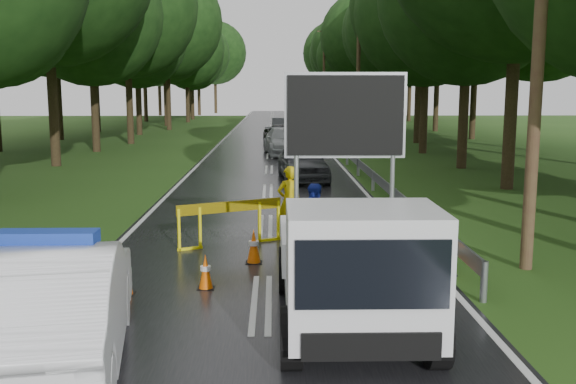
{
  "coord_description": "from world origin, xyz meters",
  "views": [
    {
      "loc": [
        0.21,
        -10.2,
        3.49
      ],
      "look_at": [
        0.52,
        3.61,
        1.3
      ],
      "focal_mm": 40.0,
      "sensor_mm": 36.0,
      "label": 1
    }
  ],
  "objects_px": {
    "work_truck": "(352,263)",
    "queue_car_third": "(283,135)",
    "barrier": "(230,212)",
    "queue_car_second": "(284,142)",
    "police_sedan": "(51,307)",
    "civilian": "(316,221)",
    "officer": "(289,201)",
    "queue_car_fourth": "(281,127)",
    "queue_car_first": "(303,161)"
  },
  "relations": [
    {
      "from": "work_truck",
      "to": "queue_car_third",
      "type": "relative_size",
      "value": 0.99
    },
    {
      "from": "barrier",
      "to": "queue_car_second",
      "type": "distance_m",
      "value": 20.89
    },
    {
      "from": "police_sedan",
      "to": "civilian",
      "type": "bearing_deg",
      "value": -133.72
    },
    {
      "from": "barrier",
      "to": "officer",
      "type": "height_order",
      "value": "officer"
    },
    {
      "from": "barrier",
      "to": "officer",
      "type": "bearing_deg",
      "value": 11.63
    },
    {
      "from": "queue_car_second",
      "to": "queue_car_fourth",
      "type": "distance_m",
      "value": 15.62
    },
    {
      "from": "civilian",
      "to": "queue_car_fourth",
      "type": "distance_m",
      "value": 37.45
    },
    {
      "from": "queue_car_first",
      "to": "queue_car_fourth",
      "type": "relative_size",
      "value": 1.06
    },
    {
      "from": "work_truck",
      "to": "queue_car_fourth",
      "type": "height_order",
      "value": "work_truck"
    },
    {
      "from": "police_sedan",
      "to": "queue_car_second",
      "type": "relative_size",
      "value": 1.04
    },
    {
      "from": "officer",
      "to": "queue_car_fourth",
      "type": "height_order",
      "value": "officer"
    },
    {
      "from": "officer",
      "to": "queue_car_first",
      "type": "xyz_separation_m",
      "value": [
        0.77,
        9.74,
        -0.11
      ]
    },
    {
      "from": "officer",
      "to": "civilian",
      "type": "height_order",
      "value": "officer"
    },
    {
      "from": "police_sedan",
      "to": "queue_car_first",
      "type": "relative_size",
      "value": 1.2
    },
    {
      "from": "civilian",
      "to": "queue_car_third",
      "type": "height_order",
      "value": "civilian"
    },
    {
      "from": "barrier",
      "to": "queue_car_fourth",
      "type": "height_order",
      "value": "queue_car_fourth"
    },
    {
      "from": "work_truck",
      "to": "officer",
      "type": "height_order",
      "value": "work_truck"
    },
    {
      "from": "police_sedan",
      "to": "civilian",
      "type": "relative_size",
      "value": 3.3
    },
    {
      "from": "work_truck",
      "to": "police_sedan",
      "type": "bearing_deg",
      "value": -161.85
    },
    {
      "from": "queue_car_second",
      "to": "queue_car_third",
      "type": "xyz_separation_m",
      "value": [
        -0.0,
        6.0,
        -0.07
      ]
    },
    {
      "from": "officer",
      "to": "civilian",
      "type": "relative_size",
      "value": 1.09
    },
    {
      "from": "work_truck",
      "to": "queue_car_first",
      "type": "bearing_deg",
      "value": 90.06
    },
    {
      "from": "civilian",
      "to": "queue_car_first",
      "type": "distance_m",
      "value": 11.74
    },
    {
      "from": "police_sedan",
      "to": "queue_car_first",
      "type": "height_order",
      "value": "police_sedan"
    },
    {
      "from": "queue_car_fourth",
      "to": "police_sedan",
      "type": "bearing_deg",
      "value": -95.25
    },
    {
      "from": "police_sedan",
      "to": "work_truck",
      "type": "height_order",
      "value": "work_truck"
    },
    {
      "from": "police_sedan",
      "to": "civilian",
      "type": "xyz_separation_m",
      "value": [
        3.68,
        5.48,
        -0.04
      ]
    },
    {
      "from": "civilian",
      "to": "queue_car_second",
      "type": "relative_size",
      "value": 0.32
    },
    {
      "from": "barrier",
      "to": "queue_car_third",
      "type": "distance_m",
      "value": 26.88
    },
    {
      "from": "queue_car_fourth",
      "to": "officer",
      "type": "bearing_deg",
      "value": -91.11
    },
    {
      "from": "queue_car_first",
      "to": "queue_car_third",
      "type": "bearing_deg",
      "value": 87.36
    },
    {
      "from": "police_sedan",
      "to": "queue_car_fourth",
      "type": "relative_size",
      "value": 1.27
    },
    {
      "from": "work_truck",
      "to": "queue_car_fourth",
      "type": "distance_m",
      "value": 41.65
    },
    {
      "from": "queue_car_third",
      "to": "queue_car_fourth",
      "type": "xyz_separation_m",
      "value": [
        0.0,
        9.62,
        0.02
      ]
    },
    {
      "from": "queue_car_third",
      "to": "officer",
      "type": "bearing_deg",
      "value": -96.47
    },
    {
      "from": "civilian",
      "to": "queue_car_fourth",
      "type": "xyz_separation_m",
      "value": [
        -0.31,
        37.45,
        -0.11
      ]
    },
    {
      "from": "civilian",
      "to": "queue_car_second",
      "type": "bearing_deg",
      "value": 87.3
    },
    {
      "from": "work_truck",
      "to": "queue_car_fourth",
      "type": "bearing_deg",
      "value": 90.83
    },
    {
      "from": "work_truck",
      "to": "civilian",
      "type": "xyz_separation_m",
      "value": [
        -0.24,
        4.2,
        -0.22
      ]
    },
    {
      "from": "queue_car_second",
      "to": "queue_car_first",
      "type": "bearing_deg",
      "value": -93.19
    },
    {
      "from": "police_sedan",
      "to": "queue_car_fourth",
      "type": "bearing_deg",
      "value": -104.33
    },
    {
      "from": "queue_car_first",
      "to": "work_truck",
      "type": "bearing_deg",
      "value": -94.63
    },
    {
      "from": "work_truck",
      "to": "civilian",
      "type": "relative_size",
      "value": 2.98
    },
    {
      "from": "officer",
      "to": "queue_car_fourth",
      "type": "bearing_deg",
      "value": -114.25
    },
    {
      "from": "police_sedan",
      "to": "queue_car_second",
      "type": "bearing_deg",
      "value": -106.87
    },
    {
      "from": "work_truck",
      "to": "civilian",
      "type": "bearing_deg",
      "value": 93.38
    },
    {
      "from": "queue_car_third",
      "to": "police_sedan",
      "type": "bearing_deg",
      "value": -101.77
    },
    {
      "from": "officer",
      "to": "queue_car_fourth",
      "type": "xyz_separation_m",
      "value": [
        0.22,
        35.45,
        -0.18
      ]
    },
    {
      "from": "officer",
      "to": "queue_car_second",
      "type": "height_order",
      "value": "officer"
    },
    {
      "from": "barrier",
      "to": "queue_car_first",
      "type": "height_order",
      "value": "queue_car_first"
    }
  ]
}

